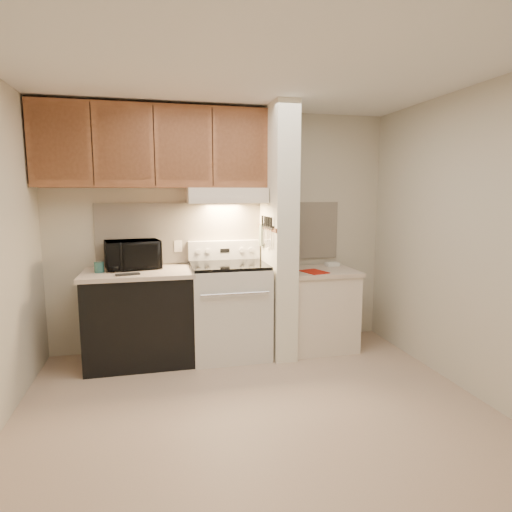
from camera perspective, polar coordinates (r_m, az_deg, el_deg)
name	(u,v)px	position (r m, az deg, el deg)	size (l,w,h in m)	color
floor	(255,408)	(3.51, -0.16, -19.62)	(3.60, 3.60, 0.00)	tan
ceiling	(255,68)	(3.21, -0.19, 23.76)	(3.60, 3.60, 0.00)	white
wall_back	(223,231)	(4.59, -4.41, 3.38)	(3.60, 0.02, 2.50)	beige
wall_right	(467,242)	(3.94, 26.27, 1.72)	(0.02, 3.00, 2.50)	beige
backsplash	(223,232)	(4.58, -4.38, 3.18)	(2.60, 0.02, 0.63)	white
range_body	(229,311)	(4.40, -3.59, -7.32)	(0.76, 0.65, 0.92)	silver
oven_window	(235,316)	(4.08, -2.85, -7.96)	(0.50, 0.01, 0.30)	black
oven_handle	(235,294)	(3.99, -2.77, -5.07)	(0.02, 0.02, 0.65)	silver
cooktop	(229,265)	(4.29, -3.65, -1.20)	(0.74, 0.64, 0.03)	black
range_backguard	(224,250)	(4.55, -4.26, 0.80)	(0.76, 0.08, 0.20)	silver
range_display	(225,250)	(4.51, -4.18, 0.74)	(0.10, 0.01, 0.04)	black
range_knob_left_outer	(198,251)	(4.47, -7.72, 0.62)	(0.05, 0.05, 0.02)	silver
range_knob_left_inner	(208,251)	(4.48, -6.45, 0.66)	(0.05, 0.05, 0.02)	silver
range_knob_right_inner	(242,250)	(4.54, -1.93, 0.80)	(0.05, 0.05, 0.02)	silver
range_knob_right_outer	(251,250)	(4.56, -0.70, 0.84)	(0.05, 0.05, 0.02)	silver
dishwasher_front	(140,319)	(4.36, -15.21, -8.08)	(1.00, 0.63, 0.87)	black
left_countertop	(138,273)	(4.26, -15.44, -2.19)	(1.04, 0.67, 0.04)	beige
spoon_rest	(128,274)	(4.06, -16.73, -2.35)	(0.21, 0.07, 0.01)	black
teal_jar	(99,267)	(4.27, -20.18, -1.41)	(0.09, 0.09, 0.10)	#2A5C57
outlet	(178,246)	(4.53, -10.35, 1.30)	(0.08, 0.01, 0.12)	silver
microwave	(133,255)	(4.37, -16.11, 0.19)	(0.51, 0.34, 0.28)	black
partition_pillar	(278,233)	(4.36, 2.95, 3.13)	(0.22, 0.70, 2.50)	white
pillar_trim	(267,228)	(4.32, 1.48, 3.76)	(0.01, 0.70, 0.04)	brown
knife_strip	(268,226)	(4.27, 1.57, 3.97)	(0.02, 0.42, 0.04)	black
knife_blade_a	(270,238)	(4.13, 1.94, 2.43)	(0.01, 0.04, 0.16)	silver
knife_handle_a	(271,223)	(4.10, 2.04, 4.48)	(0.02, 0.02, 0.10)	black
knife_blade_b	(268,238)	(4.21, 1.67, 2.40)	(0.01, 0.04, 0.18)	silver
knife_handle_b	(269,222)	(4.18, 1.73, 4.56)	(0.02, 0.02, 0.10)	black
knife_blade_c	(267,238)	(4.28, 1.42, 2.36)	(0.01, 0.04, 0.20)	silver
knife_handle_c	(267,221)	(4.25, 1.46, 4.63)	(0.02, 0.02, 0.10)	black
knife_blade_d	(265,236)	(4.35, 1.18, 2.72)	(0.01, 0.04, 0.16)	silver
knife_handle_d	(265,221)	(4.33, 1.19, 4.69)	(0.02, 0.02, 0.10)	black
knife_blade_e	(263,236)	(4.42, 0.92, 2.69)	(0.01, 0.04, 0.18)	silver
knife_handle_e	(262,220)	(4.43, 0.87, 4.78)	(0.02, 0.02, 0.10)	black
oven_mitt	(261,235)	(4.49, 0.73, 2.80)	(0.03, 0.09, 0.22)	slate
right_cab_base	(319,310)	(4.66, 8.36, -7.19)	(0.70, 0.60, 0.81)	silver
right_countertop	(320,271)	(4.56, 8.47, -2.04)	(0.74, 0.64, 0.04)	beige
red_folder	(314,272)	(4.40, 7.76, -2.09)	(0.20, 0.27, 0.01)	#AC180B
white_box	(332,264)	(4.80, 10.13, -1.09)	(0.14, 0.10, 0.04)	white
range_hood	(226,195)	(4.36, -4.01, 8.05)	(0.78, 0.44, 0.15)	silver
hood_lip	(230,200)	(4.15, -3.54, 7.42)	(0.78, 0.04, 0.06)	silver
upper_cabinets	(154,147)	(4.37, -13.42, 13.90)	(2.18, 0.33, 0.77)	brown
cab_door_a	(59,143)	(4.28, -24.74, 13.49)	(0.46, 0.01, 0.63)	brown
cab_gap_a	(92,144)	(4.24, -21.03, 13.75)	(0.01, 0.01, 0.73)	black
cab_door_b	(124,145)	(4.22, -17.24, 13.96)	(0.46, 0.01, 0.63)	brown
cab_gap_b	(154,146)	(4.21, -13.43, 14.12)	(0.01, 0.01, 0.73)	black
cab_door_c	(184,146)	(4.22, -9.61, 14.21)	(0.46, 0.01, 0.63)	brown
cab_gap_c	(213,147)	(4.24, -5.81, 14.25)	(0.01, 0.01, 0.73)	black
cab_door_d	(240,148)	(4.29, -2.09, 14.22)	(0.46, 0.01, 0.63)	brown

